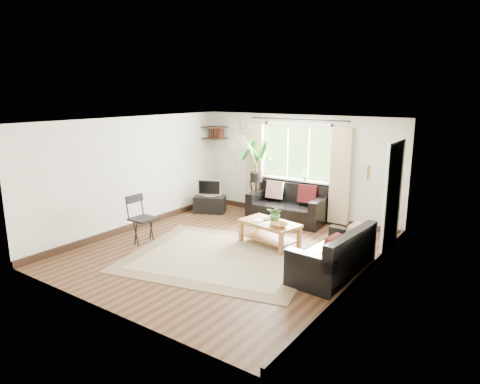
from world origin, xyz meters
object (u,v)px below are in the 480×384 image
Objects in this scene: sofa_back at (287,204)px; sofa_right at (332,253)px; palm_stand at (256,178)px; coffee_table at (269,233)px; tv_stand at (210,204)px; folding_chair at (143,220)px.

sofa_back reaches higher than sofa_right.
sofa_back is 0.94× the size of palm_stand.
coffee_table is at bearing -76.92° from sofa_back.
sofa_right is 0.88× the size of palm_stand.
coffee_table is 0.62× the size of palm_stand.
sofa_right is 2.15× the size of tv_stand.
sofa_back is 3.28m from folding_chair.
sofa_right is at bearing -79.77° from folding_chair.
coffee_table is 2.48m from folding_chair.
sofa_right is 3.72m from folding_chair.
palm_stand reaches higher than sofa_right.
tv_stand is 0.80× the size of folding_chair.
coffee_table is (0.47, -1.56, -0.17)m from sofa_back.
folding_chair is (-2.10, -1.29, 0.23)m from coffee_table.
sofa_back reaches higher than tv_stand.
coffee_table is 2.67m from tv_stand.
palm_stand reaches higher than folding_chair.
tv_stand is (-2.41, 1.16, -0.03)m from coffee_table.
coffee_table is 1.22× the size of folding_chair.
folding_chair reaches higher than tv_stand.
folding_chair reaches higher than coffee_table.
coffee_table is at bearing -49.93° from palm_stand.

